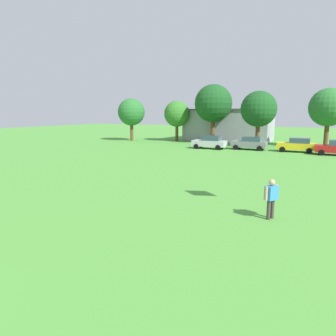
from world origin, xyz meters
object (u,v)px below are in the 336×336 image
object	(u,v)px
tree_right	(259,109)
tree_left	(177,114)
parked_car_gray_1	(250,143)
parked_car_yellow_2	(297,145)
tree_far_right	(329,107)
tree_center	(213,104)
tree_far_left	(131,112)
parked_car_silver_0	(210,142)
adult_bystander	(271,196)

from	to	relation	value
tree_right	tree_left	bearing A→B (deg)	166.45
parked_car_gray_1	parked_car_yellow_2	distance (m)	5.55
parked_car_gray_1	tree_far_right	bearing A→B (deg)	-139.81
parked_car_yellow_2	tree_center	xyz separation A→B (m)	(-12.71, 6.72, 5.15)
tree_far_left	tree_center	xyz separation A→B (m)	(13.55, 1.98, 1.30)
parked_car_silver_0	parked_car_gray_1	world-z (taller)	same
parked_car_silver_0	tree_center	size ratio (longest dim) A/B	0.48
parked_car_gray_1	tree_far_right	world-z (taller)	tree_far_right
parked_car_yellow_2	tree_far_right	size ratio (longest dim) A/B	0.55
parked_car_yellow_2	adult_bystander	bearing A→B (deg)	91.81
tree_far_left	tree_right	xyz separation A→B (m)	(20.85, -0.70, 0.38)
tree_far_left	tree_far_right	xyz separation A→B (m)	(29.31, 2.44, 0.59)
parked_car_yellow_2	tree_far_left	world-z (taller)	tree_far_left
tree_far_left	tree_far_right	world-z (taller)	tree_far_right
parked_car_silver_0	tree_far_right	distance (m)	16.52
parked_car_silver_0	parked_car_yellow_2	distance (m)	10.48
adult_bystander	tree_far_left	world-z (taller)	tree_far_left
parked_car_silver_0	tree_right	xyz separation A→B (m)	(5.00, 5.36, 4.23)
parked_car_yellow_2	tree_far_right	bearing A→B (deg)	-113.03
adult_bystander	parked_car_silver_0	world-z (taller)	adult_bystander
parked_car_gray_1	parked_car_yellow_2	size ratio (longest dim) A/B	1.00
adult_bystander	parked_car_gray_1	xyz separation A→B (m)	(-6.37, 26.11, -0.19)
tree_center	tree_far_right	world-z (taller)	tree_center
tree_right	parked_car_gray_1	bearing A→B (deg)	-91.97
adult_bystander	tree_far_right	xyz separation A→B (m)	(2.22, 33.37, 4.25)
tree_far_left	tree_far_right	bearing A→B (deg)	4.75
tree_left	tree_center	xyz separation A→B (m)	(6.38, -0.61, 1.58)
tree_far_left	parked_car_yellow_2	bearing A→B (deg)	-10.23
parked_car_silver_0	tree_left	bearing A→B (deg)	-44.90
adult_bystander	parked_car_yellow_2	size ratio (longest dim) A/B	0.41
tree_right	parked_car_yellow_2	bearing A→B (deg)	-36.76
adult_bystander	tree_far_left	bearing A→B (deg)	-110.67
parked_car_silver_0	tree_right	distance (m)	8.46
parked_car_silver_0	parked_car_yellow_2	size ratio (longest dim) A/B	1.00
parked_car_yellow_2	tree_far_right	world-z (taller)	tree_far_right
parked_car_gray_1	tree_right	distance (m)	5.91
tree_left	parked_car_silver_0	bearing A→B (deg)	-44.90
parked_car_silver_0	adult_bystander	bearing A→B (deg)	114.29
tree_left	tree_right	world-z (taller)	tree_right
tree_far_right	parked_car_yellow_2	bearing A→B (deg)	-113.03
adult_bystander	tree_left	xyz separation A→B (m)	(-19.92, 33.53, 3.38)
parked_car_gray_1	parked_car_yellow_2	xyz separation A→B (m)	(5.54, 0.09, 0.00)
adult_bystander	parked_car_silver_0	bearing A→B (deg)	-127.59
parked_car_silver_0	tree_far_right	size ratio (longest dim) A/B	0.55
parked_car_silver_0	parked_car_yellow_2	bearing A→B (deg)	-172.73
parked_car_yellow_2	tree_far_left	xyz separation A→B (m)	(-26.26, 4.74, 3.86)
tree_far_left	tree_left	world-z (taller)	tree_far_left
adult_bystander	parked_car_silver_0	xyz separation A→B (m)	(-11.23, 24.87, -0.19)
parked_car_silver_0	tree_far_left	bearing A→B (deg)	-20.92
tree_far_left	tree_center	world-z (taller)	tree_center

